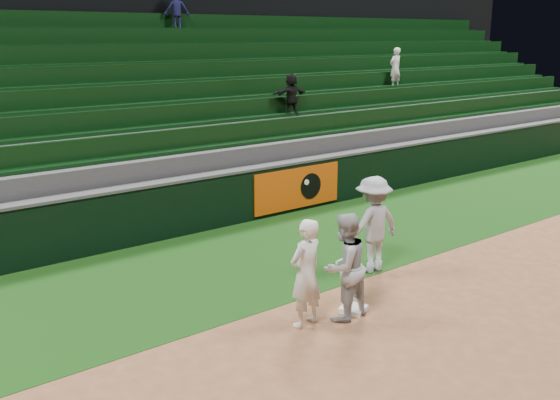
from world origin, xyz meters
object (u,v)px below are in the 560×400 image
object	(u,v)px
first_base	(353,309)
first_baseman	(306,273)
baserunner	(344,267)
base_coach	(373,224)

from	to	relation	value
first_base	first_baseman	xyz separation A→B (m)	(-0.90, 0.11, 0.79)
first_base	baserunner	size ratio (longest dim) A/B	0.22
first_base	base_coach	bearing A→B (deg)	35.38
first_baseman	base_coach	size ratio (longest dim) A/B	0.93
baserunner	base_coach	distance (m)	2.10
baserunner	base_coach	xyz separation A→B (m)	(1.78, 1.12, 0.06)
first_base	baserunner	bearing A→B (deg)	-167.90
first_base	first_baseman	distance (m)	1.20
first_base	first_baseman	bearing A→B (deg)	172.99
first_baseman	baserunner	bearing A→B (deg)	156.58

